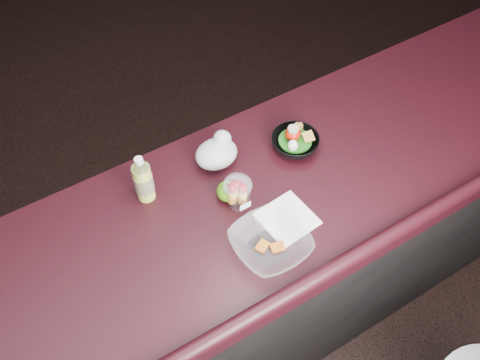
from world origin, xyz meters
name	(u,v)px	position (x,y,z in m)	size (l,w,h in m)	color
room_shell	(299,67)	(0.00, 0.00, 1.83)	(8.00, 8.00, 8.00)	black
counter	(226,285)	(0.00, 0.30, 0.51)	(4.06, 0.71, 1.02)	black
lemonade_bottle	(143,181)	(-0.18, 0.49, 1.10)	(0.06, 0.06, 0.19)	#DDE63B
fruit_cup	(238,192)	(0.06, 0.30, 1.09)	(0.09, 0.09, 0.13)	white
green_apple	(227,191)	(0.04, 0.34, 1.05)	(0.07, 0.07, 0.07)	#25790E
plastic_bag	(217,152)	(0.09, 0.49, 1.07)	(0.15, 0.12, 0.11)	silver
snack_bowl	(295,142)	(0.35, 0.41, 1.05)	(0.18, 0.18, 0.09)	black
takeout_bowl	(270,243)	(0.06, 0.11, 1.05)	(0.24, 0.24, 0.06)	silver
paper_napkin	(287,219)	(0.16, 0.17, 1.02)	(0.16, 0.16, 0.00)	white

